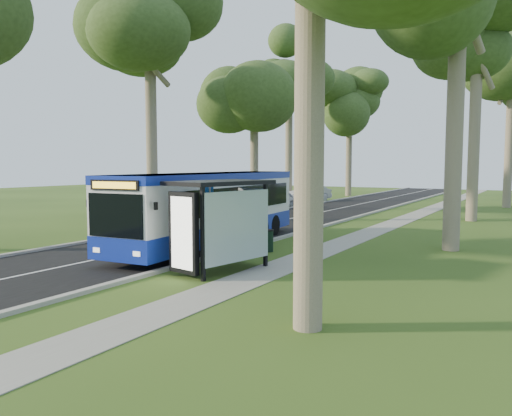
{
  "coord_description": "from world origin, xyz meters",
  "views": [
    {
      "loc": [
        10.84,
        -15.62,
        3.53
      ],
      "look_at": [
        -0.32,
        3.44,
        1.6
      ],
      "focal_mm": 35.0,
      "sensor_mm": 36.0,
      "label": 1
    }
  ],
  "objects_px": {
    "bus_shelter": "(216,208)",
    "car_silver": "(309,193)",
    "bus_stop_sign": "(210,215)",
    "car_white": "(277,199)",
    "litter_bin": "(267,240)",
    "bus": "(210,208)"
  },
  "relations": [
    {
      "from": "bus_shelter",
      "to": "car_white",
      "type": "bearing_deg",
      "value": 124.06
    },
    {
      "from": "car_white",
      "to": "car_silver",
      "type": "distance_m",
      "value": 8.31
    },
    {
      "from": "bus_stop_sign",
      "to": "litter_bin",
      "type": "xyz_separation_m",
      "value": [
        0.81,
        2.87,
        -1.26
      ]
    },
    {
      "from": "bus",
      "to": "bus_stop_sign",
      "type": "xyz_separation_m",
      "value": [
        1.96,
        -2.8,
        0.08
      ]
    },
    {
      "from": "bus",
      "to": "bus_stop_sign",
      "type": "bearing_deg",
      "value": -59.48
    },
    {
      "from": "bus_shelter",
      "to": "car_white",
      "type": "height_order",
      "value": "bus_shelter"
    },
    {
      "from": "litter_bin",
      "to": "car_silver",
      "type": "distance_m",
      "value": 28.36
    },
    {
      "from": "litter_bin",
      "to": "car_white",
      "type": "bearing_deg",
      "value": 116.75
    },
    {
      "from": "car_white",
      "to": "car_silver",
      "type": "height_order",
      "value": "car_silver"
    },
    {
      "from": "bus_shelter",
      "to": "car_silver",
      "type": "relative_size",
      "value": 0.81
    },
    {
      "from": "car_silver",
      "to": "car_white",
      "type": "bearing_deg",
      "value": -61.56
    },
    {
      "from": "bus_shelter",
      "to": "car_silver",
      "type": "distance_m",
      "value": 32.76
    },
    {
      "from": "bus",
      "to": "car_white",
      "type": "bearing_deg",
      "value": 104.88
    },
    {
      "from": "bus_shelter",
      "to": "bus_stop_sign",
      "type": "bearing_deg",
      "value": 142.04
    },
    {
      "from": "bus",
      "to": "litter_bin",
      "type": "height_order",
      "value": "bus"
    },
    {
      "from": "bus_stop_sign",
      "to": "car_silver",
      "type": "distance_m",
      "value": 30.82
    },
    {
      "from": "bus_stop_sign",
      "to": "car_white",
      "type": "bearing_deg",
      "value": 120.31
    },
    {
      "from": "bus_stop_sign",
      "to": "car_white",
      "type": "xyz_separation_m",
      "value": [
        -8.38,
        21.11,
        -1.02
      ]
    },
    {
      "from": "litter_bin",
      "to": "car_white",
      "type": "xyz_separation_m",
      "value": [
        -9.19,
        18.23,
        0.24
      ]
    },
    {
      "from": "car_silver",
      "to": "bus",
      "type": "bearing_deg",
      "value": -52.49
    },
    {
      "from": "bus_stop_sign",
      "to": "litter_bin",
      "type": "bearing_deg",
      "value": 82.85
    },
    {
      "from": "car_silver",
      "to": "bus_shelter",
      "type": "bearing_deg",
      "value": -48.89
    }
  ]
}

